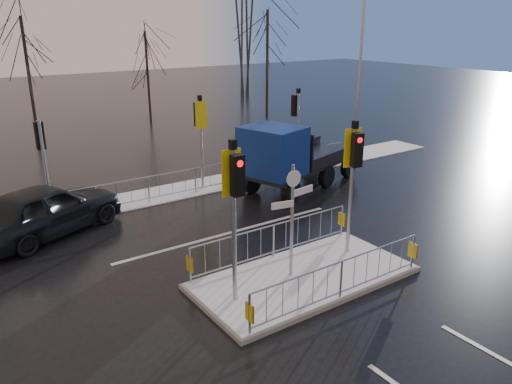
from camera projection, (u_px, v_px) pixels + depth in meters
ground at (304, 279)px, 13.47m from camera, size 120.00×120.00×0.00m
snow_verge at (167, 193)px, 20.15m from camera, size 30.00×2.00×0.04m
lane_markings at (312, 284)px, 13.21m from camera, size 8.00×11.38×0.01m
traffic_island at (304, 266)px, 13.35m from camera, size 6.00×3.04×4.15m
far_kerb_fixtures at (178, 171)px, 19.59m from camera, size 18.00×0.65×3.83m
car_far_lane at (46, 209)px, 16.07m from camera, size 5.46×3.86×1.73m
flatbed_truck at (286, 156)px, 19.90m from camera, size 6.46×3.83×2.82m
tree_far_a at (26, 55)px, 27.91m from camera, size 3.75×3.75×7.08m
tree_far_b at (147, 59)px, 33.99m from camera, size 3.25×3.25×6.14m
tree_far_c at (267, 43)px, 35.66m from camera, size 4.00×4.00×7.55m
street_lamp_right at (361, 69)px, 24.35m from camera, size 1.25×0.18×8.00m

